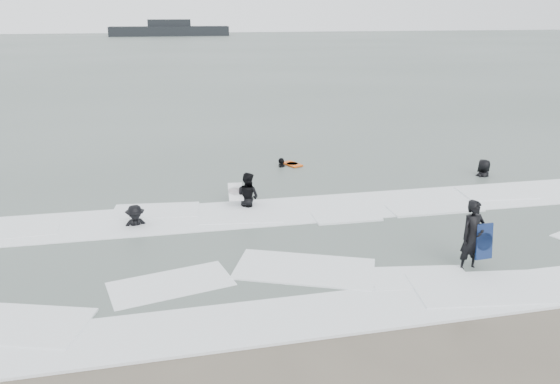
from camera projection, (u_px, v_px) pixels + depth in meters
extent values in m
plane|color=brown|center=(323.00, 302.00, 12.89)|extent=(320.00, 320.00, 0.00)
plane|color=#47544C|center=(185.00, 52.00, 87.16)|extent=(320.00, 320.00, 0.00)
imported|color=black|center=(468.00, 270.00, 14.46)|extent=(0.79, 0.60, 1.97)
imported|color=black|center=(248.00, 207.00, 19.07)|extent=(1.11, 1.10, 1.81)
imported|color=black|center=(136.00, 228.00, 17.24)|extent=(1.14, 0.78, 1.62)
imported|color=black|center=(282.00, 168.00, 23.83)|extent=(0.86, 0.99, 1.59)
imported|color=black|center=(483.00, 177.00, 22.50)|extent=(1.10, 1.05, 1.90)
cube|color=white|center=(330.00, 314.00, 12.32)|extent=(30.03, 2.32, 0.07)
cube|color=white|center=(274.00, 212.00, 18.45)|extent=(30.00, 2.60, 0.09)
cube|color=black|center=(170.00, 31.00, 141.46)|extent=(30.37, 5.42, 2.39)
cube|color=black|center=(169.00, 23.00, 140.81)|extent=(10.85, 3.25, 1.74)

